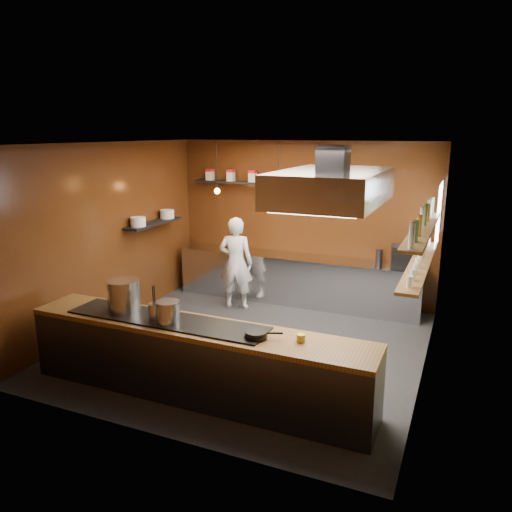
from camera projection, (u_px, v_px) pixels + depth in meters
The scene contains 26 objects.
floor at pixel (250, 345), 7.58m from camera, with size 5.00×5.00×0.00m, color black.
back_wall at pixel (303, 222), 9.45m from camera, with size 5.00×5.00×0.00m, color #351709.
left_wall at pixel (110, 236), 8.18m from camera, with size 5.00×5.00×0.00m, color #351709.
right_wall at pixel (431, 268), 6.26m from camera, with size 5.00×5.00×0.00m, color brown.
ceiling at pixel (249, 143), 6.85m from camera, with size 5.00×5.00×0.00m, color silver.
window_pane at pixel (439, 215), 7.70m from camera, with size 1.00×1.00×0.00m, color white.
prep_counter at pixel (296, 279), 9.41m from camera, with size 4.60×0.65×0.90m, color silver.
pass_counter at pixel (196, 360), 6.05m from camera, with size 4.40×0.72×0.94m.
tin_shelf at pixel (256, 183), 9.50m from camera, with size 2.60×0.26×0.04m, color black.
plate_shelf at pixel (154, 223), 9.00m from camera, with size 0.30×1.40×0.04m, color black.
bottle_shelf_upper at pixel (422, 230), 6.49m from camera, with size 0.26×2.80×0.04m, color brown.
bottle_shelf_lower at pixel (420, 264), 6.60m from camera, with size 0.26×2.80×0.04m, color brown.
extractor_hood at pixel (332, 186), 6.12m from camera, with size 1.20×2.00×0.72m.
pendant_left at pixel (217, 188), 9.11m from camera, with size 0.10×0.10×0.95m.
pendant_right at pixel (278, 191), 8.65m from camera, with size 0.10×0.10×0.95m.
storage_tins at pixel (264, 177), 9.41m from camera, with size 2.43×0.13×0.22m.
plate_stacks at pixel (153, 218), 8.97m from camera, with size 0.26×1.16×0.16m.
bottles at pixel (423, 219), 6.45m from camera, with size 0.06×2.66×0.24m.
wine_glasses at pixel (420, 258), 6.58m from camera, with size 0.07×2.37×0.13m.
stockpot_large at pixel (124, 295), 6.32m from camera, with size 0.41×0.41×0.40m, color #B0B2B7.
stockpot_small at pixel (168, 312), 5.93m from camera, with size 0.28×0.28×0.27m, color #B1B4B9.
utensil_crock at pixel (155, 311), 6.04m from camera, with size 0.16×0.16×0.20m, color silver.
frying_pan at pixel (256, 334), 5.54m from camera, with size 0.42×0.26×0.07m.
butter_jar at pixel (301, 338), 5.46m from camera, with size 0.10×0.10×0.09m, color yellow.
espresso_machine at pixel (403, 256), 8.54m from camera, with size 0.37×0.35×0.37m, color black.
chef at pixel (236, 263), 9.03m from camera, with size 0.61×0.40×1.69m, color white.
Camera 1 is at (2.87, -6.41, 3.16)m, focal length 35.00 mm.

